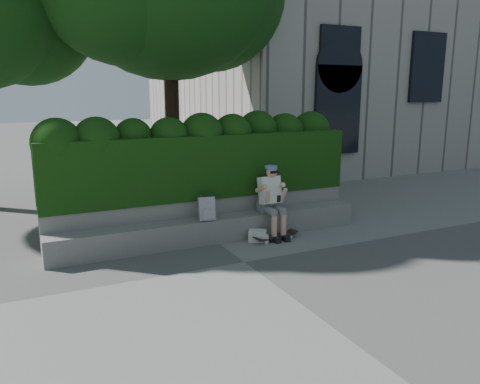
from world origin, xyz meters
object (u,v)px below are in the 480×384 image
person (271,198)px  backpack_plaid (207,209)px  skateboard (276,236)px  backpack_ground (258,236)px

person → backpack_plaid: 1.30m
person → skateboard: size_ratio=1.60×
skateboard → backpack_ground: size_ratio=2.62×
backpack_ground → person: bearing=57.1°
person → skateboard: person is taller
backpack_ground → backpack_plaid: bearing=-166.0°
person → skateboard: 0.73m
person → backpack_plaid: person is taller
person → backpack_plaid: bearing=176.4°
person → backpack_ground: bearing=-153.7°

